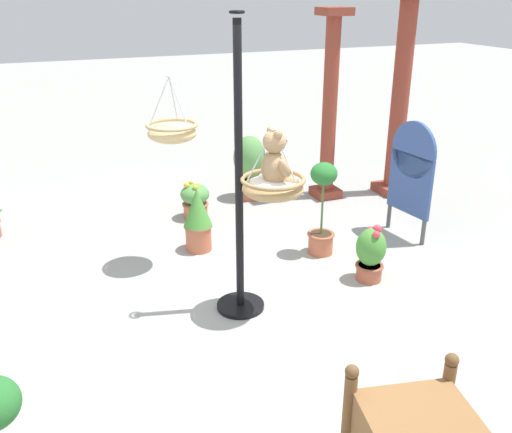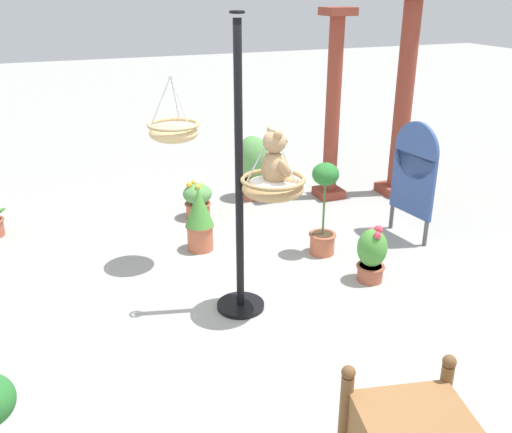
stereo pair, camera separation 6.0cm
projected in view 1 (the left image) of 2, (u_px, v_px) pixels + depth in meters
name	position (u px, v px, depth m)	size (l,w,h in m)	color
ground_plane	(246.00, 314.00, 5.10)	(40.00, 40.00, 0.00)	#9E9E99
display_pole_central	(239.00, 226.00, 4.89)	(0.44, 0.44, 2.60)	black
hanging_basket_with_teddy	(273.00, 186.00, 4.70)	(0.55, 0.55, 0.60)	tan
teddy_bear	(276.00, 161.00, 4.63)	(0.35, 0.30, 0.50)	tan
hanging_basket_left_high	(172.00, 132.00, 5.47)	(0.51, 0.51, 0.65)	tan
greenhouse_pillar_left	(400.00, 101.00, 7.60)	(0.46, 0.46, 2.74)	brown
greenhouse_pillar_right	(329.00, 111.00, 7.49)	(0.37, 0.37, 2.53)	brown
potted_plant_flowering_red	(371.00, 254.00, 5.59)	(0.30, 0.30, 0.60)	#AD563D
potted_plant_bushy_green	(198.00, 219.00, 6.20)	(0.32, 0.32, 0.73)	#BC6042
potted_plant_small_succulent	(195.00, 200.00, 7.12)	(0.37, 0.37, 0.49)	#BC6042
potted_plant_trailing_ivy	(249.00, 165.00, 7.71)	(0.44, 0.44, 0.89)	#AD563D
potted_plant_broad_leaf	(322.00, 210.00, 6.07)	(0.31, 0.31, 1.05)	#BC6042
display_sign_board	(411.00, 170.00, 6.39)	(0.66, 0.12, 1.39)	#334C8C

